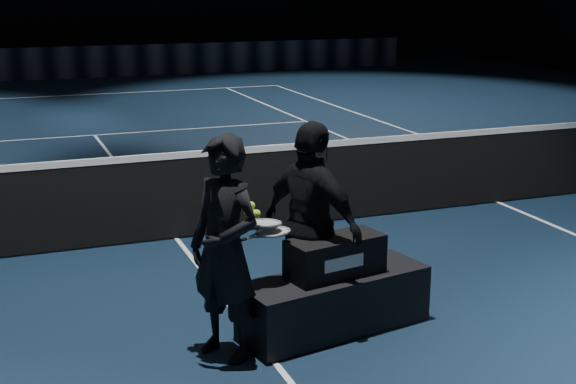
{
  "coord_description": "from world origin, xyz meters",
  "views": [
    {
      "loc": [
        -1.81,
        -8.11,
        2.69
      ],
      "look_at": [
        0.25,
        -2.72,
        1.17
      ],
      "focal_mm": 50.0,
      "sensor_mm": 36.0,
      "label": 1
    }
  ],
  "objects_px": {
    "player_a": "(225,249)",
    "tennis_balls": "(252,211)",
    "racket_bag": "(335,256)",
    "player_b": "(312,226)",
    "racket_upper": "(264,223)",
    "racket_lower": "(273,232)",
    "player_bench": "(334,302)"
  },
  "relations": [
    {
      "from": "player_a",
      "to": "racket_lower",
      "type": "xyz_separation_m",
      "value": [
        0.42,
        0.15,
        0.03
      ]
    },
    {
      "from": "racket_lower",
      "to": "racket_upper",
      "type": "height_order",
      "value": "racket_upper"
    },
    {
      "from": "player_a",
      "to": "player_b",
      "type": "distance_m",
      "value": 0.85
    },
    {
      "from": "racket_bag",
      "to": "racket_lower",
      "type": "relative_size",
      "value": 1.13
    },
    {
      "from": "player_a",
      "to": "tennis_balls",
      "type": "height_order",
      "value": "player_a"
    },
    {
      "from": "racket_bag",
      "to": "racket_upper",
      "type": "distance_m",
      "value": 0.65
    },
    {
      "from": "player_a",
      "to": "racket_lower",
      "type": "height_order",
      "value": "player_a"
    },
    {
      "from": "player_bench",
      "to": "player_b",
      "type": "xyz_separation_m",
      "value": [
        -0.13,
        0.17,
        0.6
      ]
    },
    {
      "from": "player_a",
      "to": "racket_bag",
      "type": "bearing_deg",
      "value": 65.86
    },
    {
      "from": "racket_lower",
      "to": "racket_upper",
      "type": "bearing_deg",
      "value": 141.34
    },
    {
      "from": "racket_lower",
      "to": "tennis_balls",
      "type": "xyz_separation_m",
      "value": [
        -0.19,
        -0.06,
        0.2
      ]
    },
    {
      "from": "racket_bag",
      "to": "racket_lower",
      "type": "bearing_deg",
      "value": 165.52
    },
    {
      "from": "racket_bag",
      "to": "player_b",
      "type": "xyz_separation_m",
      "value": [
        -0.13,
        0.17,
        0.21
      ]
    },
    {
      "from": "player_bench",
      "to": "racket_bag",
      "type": "height_order",
      "value": "racket_bag"
    },
    {
      "from": "player_a",
      "to": "racket_upper",
      "type": "distance_m",
      "value": 0.41
    },
    {
      "from": "player_b",
      "to": "racket_upper",
      "type": "bearing_deg",
      "value": 79.57
    },
    {
      "from": "player_a",
      "to": "tennis_balls",
      "type": "xyz_separation_m",
      "value": [
        0.24,
        0.09,
        0.23
      ]
    },
    {
      "from": "racket_lower",
      "to": "player_a",
      "type": "bearing_deg",
      "value": -180.0
    },
    {
      "from": "player_bench",
      "to": "racket_upper",
      "type": "distance_m",
      "value": 0.9
    },
    {
      "from": "player_bench",
      "to": "racket_upper",
      "type": "relative_size",
      "value": 2.26
    },
    {
      "from": "racket_upper",
      "to": "tennis_balls",
      "type": "xyz_separation_m",
      "value": [
        -0.12,
        -0.08,
        0.13
      ]
    },
    {
      "from": "player_bench",
      "to": "tennis_balls",
      "type": "bearing_deg",
      "value": 171.6
    },
    {
      "from": "player_b",
      "to": "racket_upper",
      "type": "xyz_separation_m",
      "value": [
        -0.44,
        -0.12,
        0.1
      ]
    },
    {
      "from": "player_a",
      "to": "player_b",
      "type": "xyz_separation_m",
      "value": [
        0.8,
        0.29,
        0.0
      ]
    },
    {
      "from": "player_a",
      "to": "tennis_balls",
      "type": "relative_size",
      "value": 13.83
    },
    {
      "from": "racket_bag",
      "to": "player_a",
      "type": "height_order",
      "value": "player_a"
    },
    {
      "from": "player_a",
      "to": "racket_lower",
      "type": "relative_size",
      "value": 2.44
    },
    {
      "from": "racket_bag",
      "to": "player_a",
      "type": "distance_m",
      "value": 0.96
    },
    {
      "from": "player_a",
      "to": "racket_upper",
      "type": "xyz_separation_m",
      "value": [
        0.36,
        0.17,
        0.1
      ]
    },
    {
      "from": "player_b",
      "to": "racket_lower",
      "type": "relative_size",
      "value": 2.44
    },
    {
      "from": "player_bench",
      "to": "racket_upper",
      "type": "height_order",
      "value": "racket_upper"
    },
    {
      "from": "player_b",
      "to": "player_a",
      "type": "bearing_deg",
      "value": 84.65
    }
  ]
}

